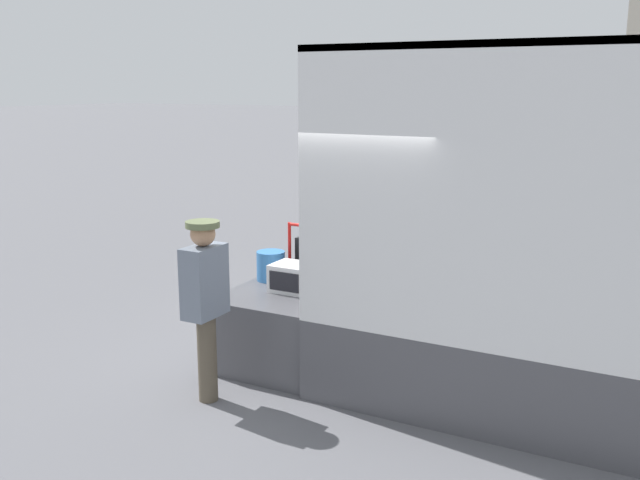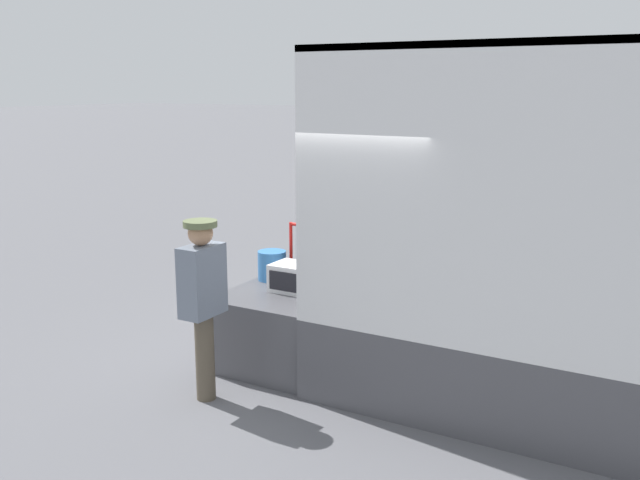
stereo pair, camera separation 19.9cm
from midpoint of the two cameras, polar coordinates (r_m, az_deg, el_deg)
ground_plane at (r=7.80m, az=3.30°, el=-9.56°), size 160.00×160.00×0.00m
tailgate_deck at (r=7.93m, az=-0.44°, el=-6.16°), size 1.16×2.13×0.78m
microwave at (r=7.45m, az=-1.03°, el=-3.06°), size 0.54×0.39×0.29m
portable_generator at (r=8.01m, az=1.30°, el=-1.29°), size 0.68×0.49×0.63m
orange_bucket at (r=7.90m, az=-3.14°, el=-2.05°), size 0.31×0.31×0.33m
worker_person at (r=6.61m, az=-8.52°, el=-4.10°), size 0.31×0.44×1.72m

